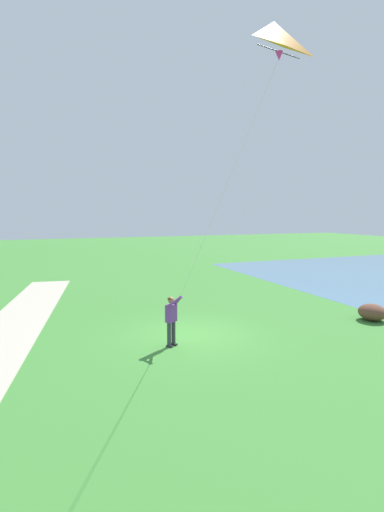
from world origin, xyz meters
TOP-DOWN VIEW (x-y plane):
  - ground_plane at (0.00, 0.00)m, footprint 120.00×120.00m
  - person_kite_flyer at (1.05, 0.82)m, footprint 0.54×0.62m
  - flying_kite at (-0.87, 3.72)m, footprint 2.59×2.99m
  - lakeside_shrub at (-7.95, 1.01)m, footprint 1.09×1.17m

SIDE VIEW (x-z plane):
  - ground_plane at x=0.00m, z-range 0.00..0.00m
  - lakeside_shrub at x=-7.95m, z-range 0.00..0.70m
  - person_kite_flyer at x=1.05m, z-range 0.13..1.96m
  - flying_kite at x=-0.87m, z-range 5.12..12.92m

